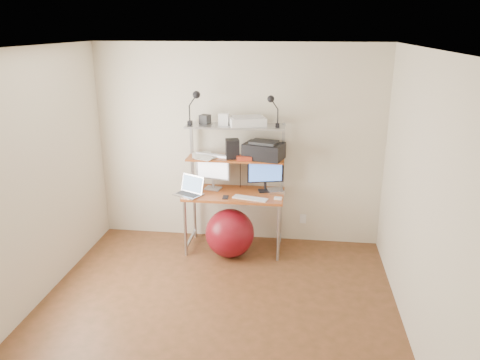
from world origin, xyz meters
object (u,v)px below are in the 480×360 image
at_px(monitor_black, 266,174).
at_px(laptop, 190,190).
at_px(exercise_ball, 230,233).
at_px(monitor_silver, 213,169).
at_px(printer, 264,150).

relative_size(monitor_black, laptop, 1.11).
height_order(laptop, exercise_ball, laptop).
relative_size(monitor_silver, laptop, 1.19).
bearing_deg(exercise_ball, monitor_black, 39.03).
xyz_separation_m(monitor_black, exercise_ball, (-0.40, -0.32, -0.67)).
xyz_separation_m(laptop, printer, (0.86, 0.24, 0.47)).
xyz_separation_m(monitor_silver, printer, (0.63, -0.00, 0.25)).
bearing_deg(laptop, exercise_ball, 17.36).
distance_m(monitor_black, laptop, 0.94).
bearing_deg(printer, laptop, -148.96).
relative_size(printer, exercise_ball, 0.89).
distance_m(laptop, exercise_ball, 0.70).
height_order(laptop, printer, printer).
xyz_separation_m(monitor_silver, laptop, (-0.24, -0.24, -0.21)).
bearing_deg(laptop, monitor_black, 42.35).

